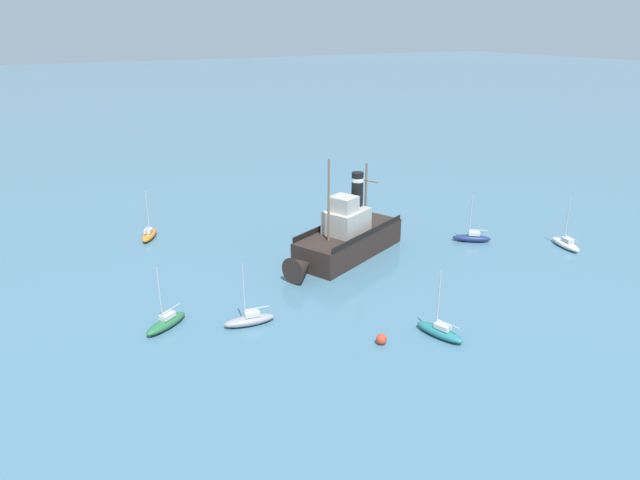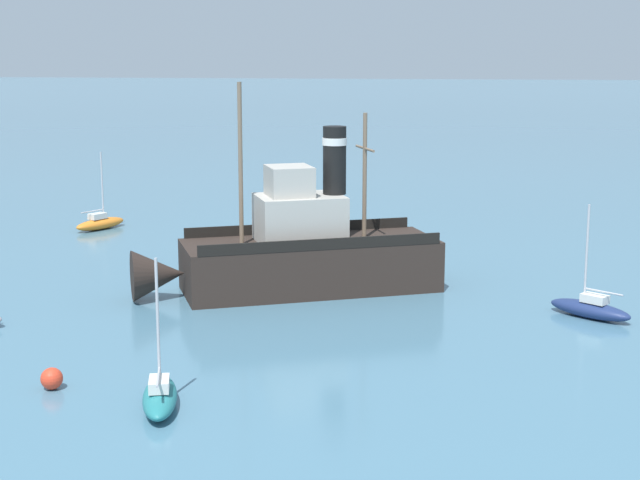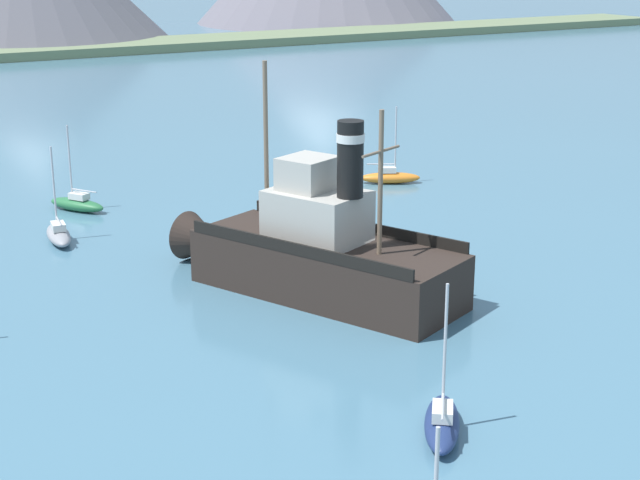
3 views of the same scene
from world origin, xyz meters
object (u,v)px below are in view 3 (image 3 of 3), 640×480
at_px(old_tugboat, 315,252).
at_px(sailboat_navy, 442,422).
at_px(sailboat_orange, 390,177).
at_px(sailboat_green, 77,203).
at_px(sailboat_grey, 59,234).

relative_size(old_tugboat, sailboat_navy, 2.97).
xyz_separation_m(sailboat_navy, sailboat_orange, (17.02, 28.21, 0.00)).
distance_m(sailboat_green, sailboat_orange, 19.44).
height_order(sailboat_navy, sailboat_grey, same).
height_order(sailboat_green, sailboat_grey, same).
height_order(sailboat_grey, sailboat_orange, same).
xyz_separation_m(sailboat_navy, sailboat_green, (-2.11, 31.70, 0.00)).
relative_size(sailboat_navy, sailboat_grey, 1.00).
bearing_deg(old_tugboat, sailboat_orange, 46.90).
xyz_separation_m(old_tugboat, sailboat_navy, (-2.99, -13.22, -1.40)).
xyz_separation_m(old_tugboat, sailboat_green, (-5.10, 18.48, -1.40)).
relative_size(old_tugboat, sailboat_grey, 2.97).
distance_m(sailboat_grey, sailboat_orange, 21.81).
relative_size(sailboat_navy, sailboat_green, 1.00).
bearing_deg(sailboat_navy, sailboat_orange, 58.90).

